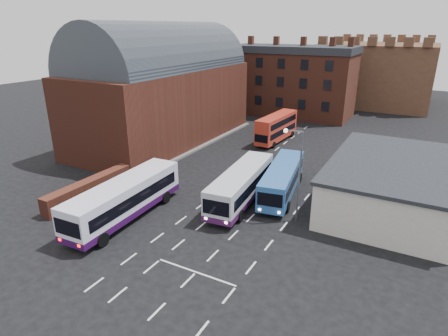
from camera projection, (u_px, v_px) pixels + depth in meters
The scene contains 13 objects.
ground at pixel (164, 233), 29.65m from camera, with size 180.00×180.00×0.00m, color black.
railway_station at pixel (163, 87), 51.11m from camera, with size 12.00×28.00×16.00m.
forecourt_wall at pixel (90, 189), 35.55m from camera, with size 1.20×10.00×1.80m, color #602B1E.
cream_building at pixel (391, 183), 33.63m from camera, with size 10.40×16.40×4.25m.
brick_terrace at pixel (290, 84), 68.11m from camera, with size 22.00×10.00×11.00m, color brown.
castle_keep at pixel (376, 74), 78.95m from camera, with size 22.00×22.00×12.00m, color brown.
bus_white_outbound at pixel (125, 197), 31.37m from camera, with size 3.46×12.26×3.31m.
bus_white_inbound at pixel (241, 183), 34.37m from camera, with size 3.72×11.61×3.11m.
bus_blue at pixel (282, 178), 35.84m from camera, with size 4.15×10.98×2.93m.
bus_red_double at pixel (276, 127), 52.60m from camera, with size 2.84×9.59×3.79m.
street_lamp at pixel (297, 168), 29.89m from camera, with size 1.61×0.35×7.88m.
pedestrian_red at pixel (91, 220), 30.05m from camera, with size 0.58×0.38×1.58m, color maroon.
pedestrian_beige at pixel (71, 220), 29.93m from camera, with size 0.83×0.65×1.71m, color tan.
Camera 1 is at (16.63, -20.40, 15.37)m, focal length 30.00 mm.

